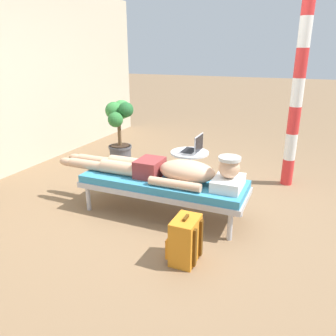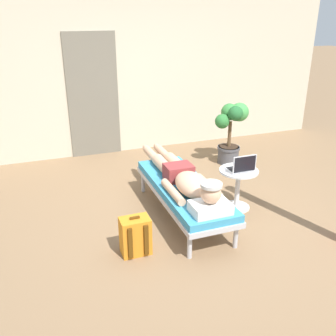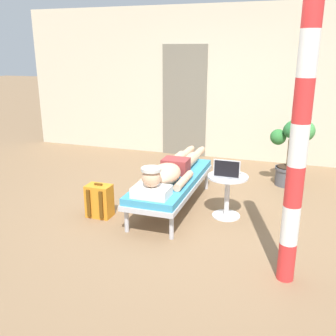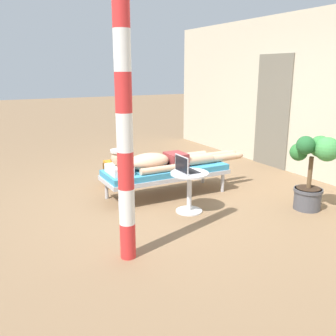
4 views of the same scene
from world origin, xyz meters
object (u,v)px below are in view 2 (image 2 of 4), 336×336
lounge_chair (183,190)px  backpack (135,236)px  side_table (238,182)px  person_reclining (185,178)px  laptop (241,167)px  potted_plant (231,128)px

lounge_chair → backpack: backpack is taller
backpack → lounge_chair: bearing=35.5°
side_table → person_reclining: bearing=179.5°
lounge_chair → laptop: 0.76m
laptop → potted_plant: potted_plant is taller
laptop → lounge_chair: bearing=172.1°
laptop → person_reclining: bearing=175.4°
lounge_chair → backpack: 0.93m
laptop → potted_plant: size_ratio=0.32×
potted_plant → lounge_chair: bearing=-135.6°
lounge_chair → person_reclining: size_ratio=0.84×
laptop → potted_plant: (0.68, 1.47, 0.01)m
side_table → lounge_chair: bearing=176.2°
lounge_chair → side_table: (0.72, -0.05, 0.01)m
lounge_chair → side_table: 0.72m
person_reclining → side_table: bearing=-0.5°
side_table → potted_plant: size_ratio=0.53×
side_table → backpack: size_ratio=1.23×
side_table → potted_plant: potted_plant is taller
backpack → potted_plant: bearing=41.6°
person_reclining → laptop: size_ratio=7.00×
lounge_chair → laptop: size_ratio=5.88×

